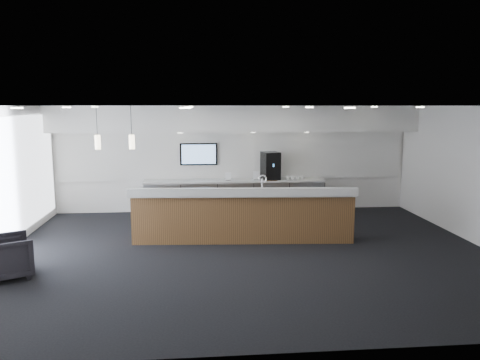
{
  "coord_description": "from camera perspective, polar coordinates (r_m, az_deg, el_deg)",
  "views": [
    {
      "loc": [
        -1.03,
        -9.25,
        3.0
      ],
      "look_at": [
        -0.07,
        1.3,
        1.31
      ],
      "focal_mm": 35.0,
      "sensor_mm": 36.0,
      "label": 1
    }
  ],
  "objects": [
    {
      "name": "info_sign_right",
      "position": [
        13.05,
        2.0,
        0.52
      ],
      "size": [
        0.17,
        0.02,
        0.23
      ],
      "primitive_type": "cube",
      "rotation": [
        0.0,
        0.0,
        0.01
      ],
      "color": "white",
      "rests_on": "back_credenza"
    },
    {
      "name": "ground",
      "position": [
        9.78,
        1.11,
        -8.82
      ],
      "size": [
        10.0,
        10.0,
        0.0
      ],
      "primitive_type": "plane",
      "color": "black",
      "rests_on": "ground"
    },
    {
      "name": "alcove_panel",
      "position": [
        13.33,
        -0.75,
        3.03
      ],
      "size": [
        9.8,
        0.06,
        1.4
      ],
      "primitive_type": "cube",
      "color": "silver",
      "rests_on": "back_wall"
    },
    {
      "name": "ceiling_can_lights",
      "position": [
        9.31,
        1.16,
        8.86
      ],
      "size": [
        7.0,
        5.0,
        0.02
      ],
      "primitive_type": null,
      "color": "white",
      "rests_on": "ceiling"
    },
    {
      "name": "back_credenza",
      "position": [
        13.18,
        -0.63,
        -1.98
      ],
      "size": [
        5.06,
        0.66,
        0.95
      ],
      "color": "#9FA2A7",
      "rests_on": "ground"
    },
    {
      "name": "service_counter",
      "position": [
        10.48,
        0.36,
        -4.32
      ],
      "size": [
        4.98,
        1.16,
        1.49
      ],
      "rotation": [
        0.0,
        0.0,
        -0.07
      ],
      "color": "#53361B",
      "rests_on": "ground"
    },
    {
      "name": "cup_3",
      "position": [
        13.19,
        5.82,
        0.29
      ],
      "size": [
        0.14,
        0.14,
        0.1
      ],
      "primitive_type": "imported",
      "rotation": [
        0.0,
        0.0,
        1.94
      ],
      "color": "white",
      "rests_on": "back_credenza"
    },
    {
      "name": "soffit_bulkhead",
      "position": [
        12.85,
        -0.62,
        7.49
      ],
      "size": [
        10.0,
        0.9,
        0.7
      ],
      "primitive_type": "cube",
      "color": "silver",
      "rests_on": "back_wall"
    },
    {
      "name": "cup_1",
      "position": [
        13.24,
        7.01,
        0.31
      ],
      "size": [
        0.15,
        0.15,
        0.1
      ],
      "primitive_type": "imported",
      "rotation": [
        0.0,
        0.0,
        0.65
      ],
      "color": "white",
      "rests_on": "back_credenza"
    },
    {
      "name": "ceiling",
      "position": [
        9.31,
        1.16,
        9.05
      ],
      "size": [
        10.0,
        8.0,
        0.02
      ],
      "primitive_type": "cube",
      "color": "black",
      "rests_on": "back_wall"
    },
    {
      "name": "back_wall",
      "position": [
        13.37,
        -0.76,
        2.61
      ],
      "size": [
        10.0,
        0.02,
        3.0
      ],
      "primitive_type": "cube",
      "color": "white",
      "rests_on": "ground"
    },
    {
      "name": "cup_0",
      "position": [
        13.27,
        7.6,
        0.31
      ],
      "size": [
        0.11,
        0.11,
        0.1
      ],
      "primitive_type": "imported",
      "color": "white",
      "rests_on": "back_credenza"
    },
    {
      "name": "coffee_machine",
      "position": [
        13.13,
        3.73,
        1.75
      ],
      "size": [
        0.54,
        0.62,
        0.77
      ],
      "rotation": [
        0.0,
        0.0,
        0.21
      ],
      "color": "black",
      "rests_on": "back_credenza"
    },
    {
      "name": "wall_tv",
      "position": [
        13.23,
        -5.06,
        3.16
      ],
      "size": [
        1.05,
        0.08,
        0.62
      ],
      "color": "black",
      "rests_on": "back_wall"
    },
    {
      "name": "cup_2",
      "position": [
        13.22,
        6.42,
        0.3
      ],
      "size": [
        0.13,
        0.13,
        0.1
      ],
      "primitive_type": "imported",
      "rotation": [
        0.0,
        0.0,
        1.29
      ],
      "color": "white",
      "rests_on": "back_credenza"
    },
    {
      "name": "pendant_left",
      "position": [
        10.17,
        -12.98,
        4.59
      ],
      "size": [
        0.12,
        0.12,
        0.3
      ],
      "primitive_type": "cylinder",
      "color": "beige",
      "rests_on": "ceiling"
    },
    {
      "name": "pendant_right",
      "position": [
        10.29,
        -16.85,
        4.48
      ],
      "size": [
        0.12,
        0.12,
        0.3
      ],
      "primitive_type": "cylinder",
      "color": "beige",
      "rests_on": "ceiling"
    },
    {
      "name": "info_sign_left",
      "position": [
        12.95,
        -1.44,
        0.43
      ],
      "size": [
        0.16,
        0.02,
        0.22
      ],
      "primitive_type": "cube",
      "rotation": [
        0.0,
        0.0,
        -0.01
      ],
      "color": "white",
      "rests_on": "back_credenza"
    },
    {
      "name": "armchair",
      "position": [
        9.26,
        -26.6,
        -8.4
      ],
      "size": [
        1.11,
        1.1,
        0.76
      ],
      "primitive_type": "imported",
      "rotation": [
        0.0,
        0.0,
        2.05
      ],
      "color": "black",
      "rests_on": "ground"
    }
  ]
}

